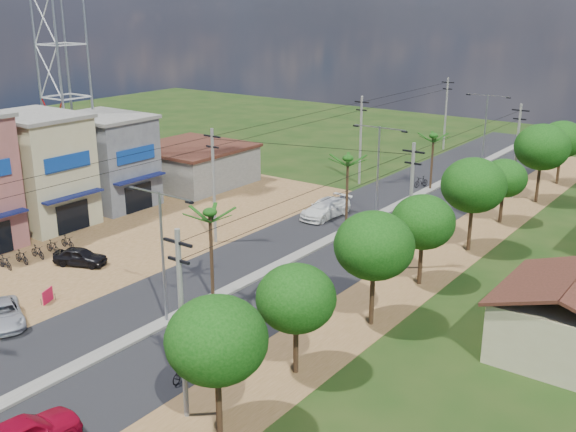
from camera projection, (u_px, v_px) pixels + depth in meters
name	position (u px, v px, depth m)	size (l,w,h in m)	color
ground	(167.00, 323.00, 39.45)	(160.00, 160.00, 0.00)	black
road	(311.00, 250.00, 50.96)	(12.00, 110.00, 0.04)	black
median	(333.00, 238.00, 53.25)	(1.00, 90.00, 0.18)	#605E56
dirt_lot_west	(108.00, 236.00, 54.03)	(18.00, 46.00, 0.04)	brown
dirt_shoulder_east	(413.00, 276.00, 46.18)	(5.00, 90.00, 0.03)	brown
shophouse_cream	(39.00, 170.00, 55.78)	(9.00, 6.40, 9.30)	tan
shophouse_grey	(107.00, 160.00, 61.31)	(9.00, 6.40, 8.30)	#4B4D53
low_shed	(192.00, 165.00, 69.11)	(10.40, 10.40, 3.95)	#605E56
house_east_near	(574.00, 314.00, 35.14)	(7.60, 7.50, 4.60)	tan
tree_east_a	(217.00, 340.00, 28.12)	(4.40, 4.40, 6.37)	black
tree_east_b	(296.00, 298.00, 32.96)	(4.00, 4.00, 5.83)	black
tree_east_c	(374.00, 246.00, 37.88)	(4.60, 4.60, 6.83)	black
tree_east_d	(423.00, 222.00, 43.59)	(4.20, 4.20, 6.13)	black
tree_east_e	(474.00, 185.00, 49.39)	(4.80, 4.80, 7.14)	black
tree_east_f	(504.00, 178.00, 56.12)	(3.80, 3.80, 5.52)	black
tree_east_g	(542.00, 147.00, 61.52)	(5.00, 5.00, 7.38)	black
tree_east_h	(562.00, 139.00, 68.01)	(4.40, 4.40, 6.52)	black
palm_median_near	(210.00, 216.00, 40.83)	(2.00, 2.00, 6.15)	black
palm_median_mid	(348.00, 162.00, 53.01)	(2.00, 2.00, 6.55)	black
palm_median_far	(434.00, 138.00, 65.49)	(2.00, 2.00, 5.85)	black
streetlight_near	(162.00, 246.00, 37.99)	(5.10, 0.18, 8.00)	gray
streetlight_mid	(378.00, 164.00, 57.19)	(5.10, 0.18, 8.00)	gray
streetlight_far	(486.00, 123.00, 76.39)	(5.10, 0.18, 8.00)	gray
utility_pole_w_b	(214.00, 184.00, 51.16)	(1.60, 0.24, 9.00)	#605E56
utility_pole_w_c	(361.00, 138.00, 68.05)	(1.60, 0.24, 9.00)	#605E56
utility_pole_w_d	(446.00, 112.00, 84.18)	(1.60, 0.24, 9.00)	#605E56
utility_pole_e_a	(182.00, 321.00, 29.17)	(1.60, 0.24, 9.00)	#605E56
utility_pole_e_b	(411.00, 204.00, 46.06)	(1.60, 0.24, 9.00)	#605E56
utility_pole_e_c	(517.00, 149.00, 62.96)	(1.60, 0.24, 9.00)	#605E56
car_silver_mid	(388.00, 242.00, 50.55)	(1.58, 4.52, 1.49)	#ADAFB5
car_white_far	(326.00, 209.00, 58.41)	(2.21, 5.43, 1.58)	silver
car_parked_silver	(4.00, 315.00, 39.08)	(2.06, 4.48, 1.24)	#ADAFB5
car_parked_dark	(80.00, 257.00, 47.83)	(1.52, 3.78, 1.29)	black
moto_rider_east	(184.00, 371.00, 33.42)	(0.66, 1.89, 0.99)	black
moto_rider_west_a	(330.00, 210.00, 58.95)	(0.65, 1.87, 0.98)	black
moto_rider_west_b	(421.00, 182.00, 67.91)	(0.53, 1.86, 1.12)	black
roadside_sign	(48.00, 296.00, 41.95)	(0.52, 1.05, 0.92)	#AB0F35
parked_scooter_row	(5.00, 262.00, 47.22)	(1.68, 10.95, 1.00)	black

